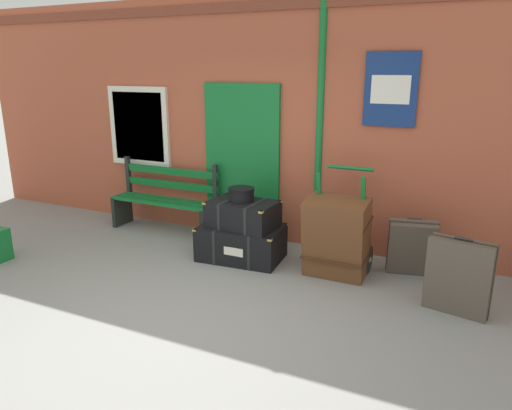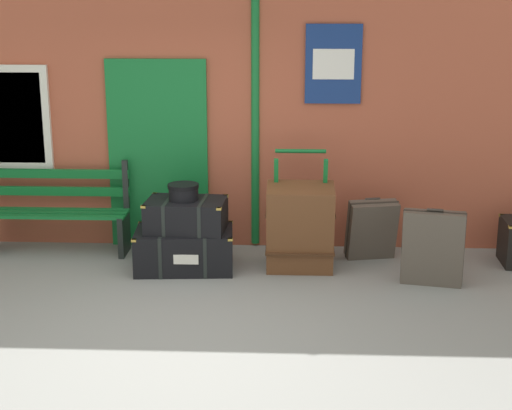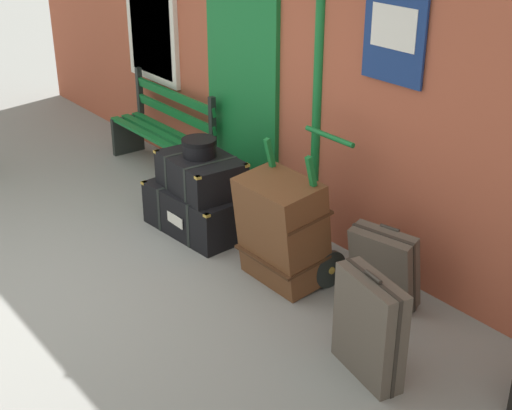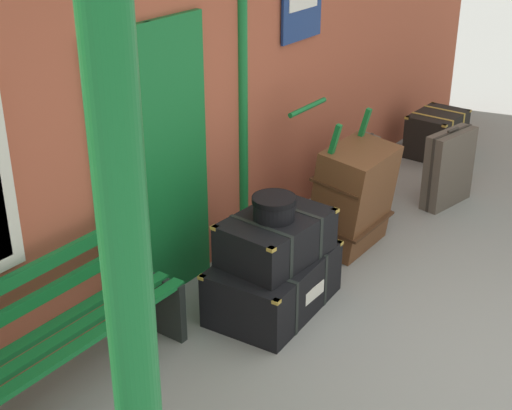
# 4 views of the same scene
# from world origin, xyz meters

# --- Properties ---
(ground_plane) EXTENTS (60.00, 60.00, 0.00)m
(ground_plane) POSITION_xyz_m (0.00, 0.00, 0.00)
(ground_plane) COLOR gray
(brick_facade) EXTENTS (10.40, 0.35, 3.20)m
(brick_facade) POSITION_xyz_m (-0.02, 2.60, 1.60)
(brick_facade) COLOR #AD5138
(brick_facade) RESTS_ON ground
(platform_bench) EXTENTS (1.60, 0.43, 1.01)m
(platform_bench) POSITION_xyz_m (-1.63, 2.16, 0.44)
(platform_bench) COLOR #146B2D
(platform_bench) RESTS_ON ground
(steamer_trunk_base) EXTENTS (1.05, 0.72, 0.43)m
(steamer_trunk_base) POSITION_xyz_m (-0.14, 1.65, 0.21)
(steamer_trunk_base) COLOR black
(steamer_trunk_base) RESTS_ON ground
(steamer_trunk_middle) EXTENTS (0.84, 0.59, 0.33)m
(steamer_trunk_middle) POSITION_xyz_m (-0.11, 1.65, 0.58)
(steamer_trunk_middle) COLOR black
(steamer_trunk_middle) RESTS_ON steamer_trunk_base
(round_hatbox) EXTENTS (0.32, 0.32, 0.17)m
(round_hatbox) POSITION_xyz_m (-0.13, 1.65, 0.84)
(round_hatbox) COLOR black
(round_hatbox) RESTS_ON steamer_trunk_middle
(porters_trolley) EXTENTS (0.71, 0.66, 1.18)m
(porters_trolley) POSITION_xyz_m (1.06, 1.83, 0.27)
(porters_trolley) COLOR black
(porters_trolley) RESTS_ON ground
(large_brown_trunk) EXTENTS (0.70, 0.54, 0.93)m
(large_brown_trunk) POSITION_xyz_m (1.06, 1.65, 0.46)
(large_brown_trunk) COLOR brown
(large_brown_trunk) RESTS_ON ground
(suitcase_charcoal) EXTENTS (0.57, 0.41, 0.68)m
(suitcase_charcoal) POSITION_xyz_m (1.83, 2.03, 0.33)
(suitcase_charcoal) COLOR #51473D
(suitcase_charcoal) RESTS_ON ground
(suitcase_slate) EXTENTS (0.62, 0.30, 0.77)m
(suitcase_slate) POSITION_xyz_m (2.36, 1.33, 0.37)
(suitcase_slate) COLOR #51473D
(suitcase_slate) RESTS_ON ground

